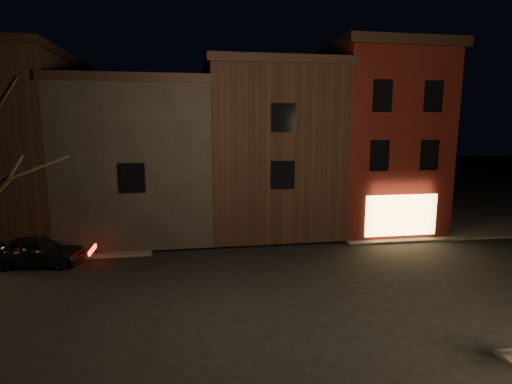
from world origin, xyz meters
The scene contains 7 objects.
ground centered at (0.00, 0.00, 0.00)m, with size 120.00×120.00×0.00m, color black.
sidewalk_far_right centered at (20.00, 20.00, 0.06)m, with size 30.00×30.00×0.12m, color #2D2B28.
corner_building centered at (8.00, 9.47, 5.40)m, with size 6.50×8.50×10.50m.
row_building_a centered at (1.50, 10.50, 4.83)m, with size 7.30×10.30×9.40m.
row_building_b centered at (-5.75, 10.50, 4.33)m, with size 7.80×10.30×8.40m.
row_building_c centered at (-13.00, 10.50, 5.08)m, with size 7.30×10.30×9.90m.
parked_car_a centered at (-9.83, 4.50, 0.66)m, with size 1.57×3.90×1.33m, color black.
Camera 1 is at (-2.98, -13.81, 6.12)m, focal length 28.00 mm.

